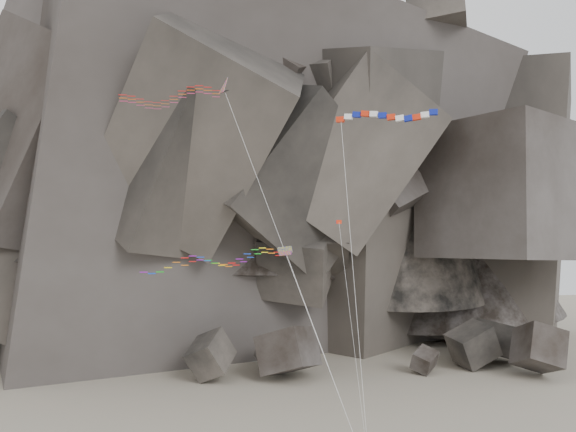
{
  "coord_description": "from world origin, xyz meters",
  "views": [
    {
      "loc": [
        -5.69,
        -46.34,
        20.01
      ],
      "look_at": [
        0.94,
        6.0,
        21.86
      ],
      "focal_mm": 35.0,
      "sensor_mm": 36.0,
      "label": 1
    }
  ],
  "objects": [
    {
      "name": "delta_kite",
      "position": [
        -10.06,
        2.68,
        32.02
      ],
      "size": [
        20.51,
        7.73,
        32.43
      ],
      "rotation": [
        0.0,
        0.0,
        0.25
      ],
      "color": "red",
      "rests_on": "ground"
    },
    {
      "name": "banner_kite",
      "position": [
        8.18,
        -1.53,
        29.71
      ],
      "size": [
        7.79,
        4.86,
        28.94
      ],
      "rotation": [
        0.0,
        0.0,
        -0.43
      ],
      "color": "red",
      "rests_on": "ground"
    },
    {
      "name": "headland",
      "position": [
        0.0,
        70.0,
        42.0
      ],
      "size": [
        110.0,
        70.0,
        84.0
      ],
      "primitive_type": null,
      "color": "#4E4740",
      "rests_on": "ground"
    },
    {
      "name": "pennant_kite",
      "position": [
        4.78,
        -1.39,
        16.22
      ],
      "size": [
        1.79,
        3.85,
        19.75
      ],
      "rotation": [
        0.0,
        0.0,
        0.24
      ],
      "color": "red",
      "rests_on": "ground"
    },
    {
      "name": "boulder_field",
      "position": [
        21.6,
        33.1,
        2.38
      ],
      "size": [
        53.62,
        18.07,
        8.33
      ],
      "color": "#47423F",
      "rests_on": "ground"
    },
    {
      "name": "parafoil_kite",
      "position": [
        -6.2,
        -1.23,
        18.04
      ],
      "size": [
        17.94,
        3.73,
        17.6
      ],
      "rotation": [
        0.0,
        0.0,
        -0.32
      ],
      "color": "#D5D10B",
      "rests_on": "ground"
    }
  ]
}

